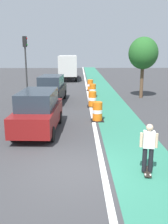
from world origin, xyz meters
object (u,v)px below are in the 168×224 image
object	(u,v)px
delivery_truck_down_block	(68,66)
street_tree_sidewalk	(143,54)
parked_suv_nearest	(38,111)
traffic_light_corner	(26,55)
traffic_barrel_front	(97,112)
traffic_barrel_mid	(92,99)
skateboarder_on_lane	(148,147)
traffic_barrel_back	(93,91)
traffic_barrel_far	(90,85)
parked_suv_second	(51,89)

from	to	relation	value
delivery_truck_down_block	street_tree_sidewalk	xyz separation A→B (m)	(6.78, -13.60, 1.82)
parked_suv_nearest	traffic_light_corner	world-z (taller)	traffic_light_corner
traffic_barrel_front	street_tree_sidewalk	xyz separation A→B (m)	(4.21, 7.11, 3.14)
traffic_barrel_front	street_tree_sidewalk	bearing A→B (deg)	59.37
parked_suv_nearest	traffic_barrel_mid	xyz separation A→B (m)	(2.94, 5.58, -0.50)
skateboarder_on_lane	delivery_truck_down_block	distance (m)	27.33
traffic_barrel_front	traffic_barrel_mid	size ratio (longest dim) A/B	1.00
traffic_barrel_mid	traffic_barrel_back	world-z (taller)	same
skateboarder_on_lane	traffic_barrel_far	xyz separation A→B (m)	(-1.13, 17.37, -0.38)
traffic_barrel_mid	parked_suv_second	bearing A→B (deg)	150.21
parked_suv_nearest	street_tree_sidewalk	size ratio (longest dim) A/B	0.94
parked_suv_nearest	delivery_truck_down_block	distance (m)	22.58
street_tree_sidewalk	traffic_barrel_mid	bearing A→B (deg)	-141.90
street_tree_sidewalk	traffic_barrel_far	bearing A→B (deg)	136.66
traffic_barrel_back	street_tree_sidewalk	xyz separation A→B (m)	(4.08, -0.61, 3.14)
traffic_barrel_mid	street_tree_sidewalk	size ratio (longest dim) A/B	0.22
skateboarder_on_lane	traffic_light_corner	size ratio (longest dim) A/B	0.33
skateboarder_on_lane	traffic_light_corner	world-z (taller)	traffic_light_corner
delivery_truck_down_block	traffic_light_corner	size ratio (longest dim) A/B	1.50
skateboarder_on_lane	delivery_truck_down_block	bearing A→B (deg)	97.93
parked_suv_nearest	traffic_barrel_back	distance (m)	10.09
parked_suv_nearest	street_tree_sidewalk	world-z (taller)	street_tree_sidewalk
parked_suv_second	traffic_barrel_mid	xyz separation A→B (m)	(3.09, -1.77, -0.50)
parked_suv_second	street_tree_sidewalk	distance (m)	8.02
delivery_truck_down_block	traffic_light_corner	bearing A→B (deg)	-104.64
traffic_barrel_back	parked_suv_second	bearing A→B (deg)	-146.25
parked_suv_second	delivery_truck_down_block	world-z (taller)	delivery_truck_down_block
traffic_barrel_front	traffic_barrel_far	distance (m)	11.03
street_tree_sidewalk	parked_suv_second	bearing A→B (deg)	-167.73
parked_suv_nearest	traffic_barrel_back	bearing A→B (deg)	71.69
parked_suv_nearest	traffic_light_corner	bearing A→B (deg)	104.28
parked_suv_second	traffic_barrel_front	size ratio (longest dim) A/B	4.31
parked_suv_second	traffic_light_corner	world-z (taller)	traffic_light_corner
traffic_barrel_far	street_tree_sidewalk	distance (m)	6.51
skateboarder_on_lane	street_tree_sidewalk	size ratio (longest dim) A/B	0.34
traffic_barrel_back	traffic_barrel_far	world-z (taller)	same
parked_suv_second	traffic_light_corner	size ratio (longest dim) A/B	0.92
traffic_barrel_back	traffic_barrel_far	xyz separation A→B (m)	(-0.07, 3.31, 0.00)
traffic_barrel_front	traffic_light_corner	distance (m)	10.80
skateboarder_on_lane	traffic_barrel_front	world-z (taller)	skateboarder_on_lane
traffic_barrel_front	traffic_light_corner	xyz separation A→B (m)	(-5.72, 8.67, 2.97)
skateboarder_on_lane	parked_suv_nearest	size ratio (longest dim) A/B	0.36
delivery_truck_down_block	traffic_barrel_back	bearing A→B (deg)	-78.25
parked_suv_nearest	skateboarder_on_lane	bearing A→B (deg)	-46.70
traffic_light_corner	traffic_barrel_front	bearing A→B (deg)	-56.60
parked_suv_nearest	traffic_barrel_front	xyz separation A→B (m)	(3.04, 1.85, -0.50)
traffic_barrel_front	parked_suv_second	bearing A→B (deg)	120.13
delivery_truck_down_block	street_tree_sidewalk	size ratio (longest dim) A/B	1.53
traffic_barrel_back	traffic_light_corner	world-z (taller)	traffic_light_corner
skateboarder_on_lane	traffic_barrel_front	distance (m)	6.47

